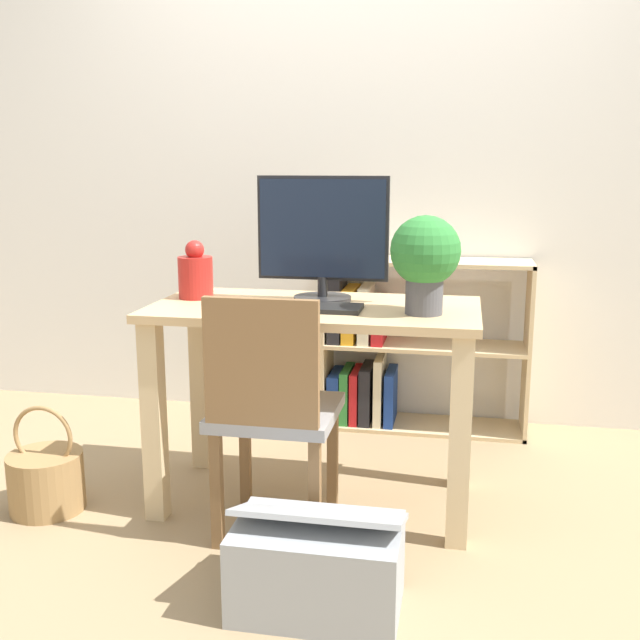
# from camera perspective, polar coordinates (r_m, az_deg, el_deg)

# --- Properties ---
(ground_plane) EXTENTS (10.00, 10.00, 0.00)m
(ground_plane) POSITION_cam_1_polar(r_m,az_deg,el_deg) (2.88, -0.39, -13.55)
(ground_plane) COLOR #997F5B
(wall_back) EXTENTS (8.00, 0.05, 2.60)m
(wall_back) POSITION_cam_1_polar(r_m,az_deg,el_deg) (3.63, 2.90, 12.89)
(wall_back) COLOR silver
(wall_back) RESTS_ON ground_plane
(desk) EXTENTS (1.16, 0.58, 0.74)m
(desk) POSITION_cam_1_polar(r_m,az_deg,el_deg) (2.68, -0.40, -2.37)
(desk) COLOR tan
(desk) RESTS_ON ground_plane
(monitor) EXTENTS (0.48, 0.21, 0.45)m
(monitor) POSITION_cam_1_polar(r_m,az_deg,el_deg) (2.71, 0.20, 6.51)
(monitor) COLOR #232326
(monitor) RESTS_ON desk
(keyboard) EXTENTS (0.40, 0.15, 0.02)m
(keyboard) POSITION_cam_1_polar(r_m,az_deg,el_deg) (2.57, -1.23, 0.99)
(keyboard) COLOR black
(keyboard) RESTS_ON desk
(vase) EXTENTS (0.13, 0.13, 0.22)m
(vase) POSITION_cam_1_polar(r_m,az_deg,el_deg) (2.81, -9.47, 3.47)
(vase) COLOR #B2231E
(vase) RESTS_ON desk
(potted_plant) EXTENTS (0.23, 0.23, 0.33)m
(potted_plant) POSITION_cam_1_polar(r_m,az_deg,el_deg) (2.49, 8.02, 4.81)
(potted_plant) COLOR #4C4C51
(potted_plant) RESTS_ON desk
(chair) EXTENTS (0.40, 0.40, 0.84)m
(chair) POSITION_cam_1_polar(r_m,az_deg,el_deg) (2.45, -3.68, -6.63)
(chair) COLOR gray
(chair) RESTS_ON ground_plane
(bookshelf) EXTENTS (0.95, 0.28, 0.80)m
(bookshelf) POSITION_cam_1_polar(r_m,az_deg,el_deg) (3.55, 5.10, -2.43)
(bookshelf) COLOR #D8BC8C
(bookshelf) RESTS_ON ground_plane
(basket) EXTENTS (0.27, 0.27, 0.40)m
(basket) POSITION_cam_1_polar(r_m,az_deg,el_deg) (2.94, -20.14, -11.33)
(basket) COLOR #997547
(basket) RESTS_ON ground_plane
(storage_box) EXTENTS (0.48, 0.35, 0.32)m
(storage_box) POSITION_cam_1_polar(r_m,az_deg,el_deg) (2.21, -0.19, -18.11)
(storage_box) COLOR #999EA3
(storage_box) RESTS_ON ground_plane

